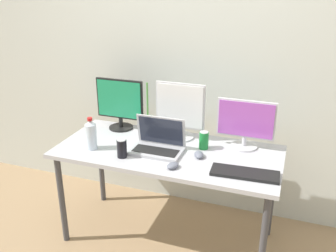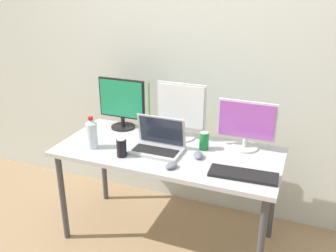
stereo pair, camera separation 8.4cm
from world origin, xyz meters
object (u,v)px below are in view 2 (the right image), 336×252
(work_desk, at_px, (168,159))
(monitor_right, at_px, (246,124))
(bamboo_vase, at_px, (149,123))
(keyboard_main, at_px, (243,175))
(soda_can_by_laptop, at_px, (204,141))
(laptop_silver, at_px, (158,143))
(monitor_center, at_px, (181,111))
(mouse_by_laptop, at_px, (198,155))
(monitor_left, at_px, (122,103))
(water_bottle, at_px, (92,134))
(soda_can_near_keyboard, at_px, (122,148))
(mouse_by_keyboard, at_px, (171,166))

(work_desk, distance_m, monitor_right, 0.59)
(work_desk, height_order, bamboo_vase, bamboo_vase)
(keyboard_main, xyz_separation_m, soda_can_by_laptop, (-0.33, 0.28, 0.05))
(laptop_silver, distance_m, bamboo_vase, 0.34)
(soda_can_by_laptop, bearing_deg, monitor_center, 149.51)
(keyboard_main, distance_m, soda_can_by_laptop, 0.44)
(laptop_silver, xyz_separation_m, mouse_by_laptop, (0.29, -0.00, -0.04))
(keyboard_main, height_order, soda_can_by_laptop, soda_can_by_laptop)
(keyboard_main, bearing_deg, mouse_by_laptop, 153.97)
(work_desk, relative_size, soda_can_by_laptop, 12.33)
(monitor_left, bearing_deg, bamboo_vase, -1.46)
(monitor_left, height_order, water_bottle, monitor_left)
(monitor_center, bearing_deg, soda_can_near_keyboard, -120.99)
(monitor_center, height_order, soda_can_by_laptop, monitor_center)
(monitor_center, height_order, bamboo_vase, monitor_center)
(mouse_by_keyboard, xyz_separation_m, soda_can_by_laptop, (0.11, 0.34, 0.05))
(monitor_right, height_order, laptop_silver, monitor_right)
(monitor_left, relative_size, bamboo_vase, 1.01)
(mouse_by_laptop, relative_size, bamboo_vase, 0.25)
(work_desk, xyz_separation_m, water_bottle, (-0.51, -0.16, 0.17))
(work_desk, distance_m, soda_can_by_laptop, 0.28)
(laptop_silver, relative_size, keyboard_main, 0.85)
(work_desk, distance_m, monitor_left, 0.61)
(water_bottle, distance_m, soda_can_by_laptop, 0.78)
(soda_can_by_laptop, bearing_deg, soda_can_near_keyboard, -147.11)
(work_desk, bearing_deg, mouse_by_laptop, -8.49)
(monitor_center, xyz_separation_m, laptop_silver, (-0.07, -0.27, -0.16))
(monitor_center, distance_m, soda_can_by_laptop, 0.29)
(monitor_center, distance_m, bamboo_vase, 0.29)
(soda_can_by_laptop, bearing_deg, mouse_by_laptop, -88.23)
(monitor_left, relative_size, keyboard_main, 0.96)
(work_desk, distance_m, mouse_by_keyboard, 0.28)
(monitor_center, xyz_separation_m, mouse_by_laptop, (0.22, -0.27, -0.19))
(mouse_by_laptop, distance_m, bamboo_vase, 0.56)
(monitor_center, height_order, mouse_by_laptop, monitor_center)
(monitor_left, distance_m, mouse_by_laptop, 0.79)
(bamboo_vase, bearing_deg, monitor_center, -1.95)
(monitor_center, relative_size, mouse_by_keyboard, 4.63)
(water_bottle, xyz_separation_m, soda_can_near_keyboard, (0.26, -0.05, -0.04))
(work_desk, distance_m, keyboard_main, 0.59)
(mouse_by_laptop, distance_m, water_bottle, 0.76)
(monitor_right, height_order, keyboard_main, monitor_right)
(monitor_center, distance_m, monitor_right, 0.48)
(monitor_left, relative_size, water_bottle, 1.72)
(keyboard_main, bearing_deg, laptop_silver, 163.95)
(water_bottle, bearing_deg, laptop_silver, 15.55)
(monitor_left, xyz_separation_m, soda_can_by_laptop, (0.71, -0.14, -0.15))
(keyboard_main, bearing_deg, monitor_center, 140.11)
(monitor_center, height_order, monitor_right, monitor_center)
(mouse_by_keyboard, xyz_separation_m, bamboo_vase, (-0.37, 0.48, 0.06))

